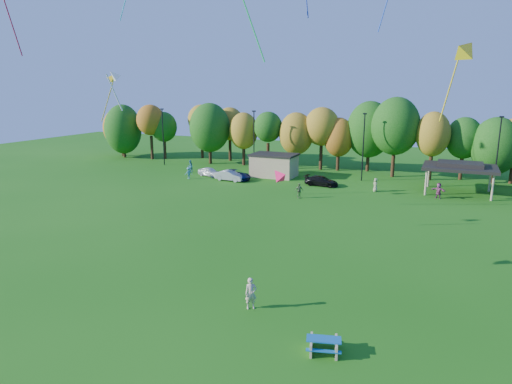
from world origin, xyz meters
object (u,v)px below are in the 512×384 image
at_px(picnic_table, 324,344).
at_px(car_b, 230,176).
at_px(car_a, 210,172).
at_px(car_c, 234,175).
at_px(kite_flyer, 251,293).
at_px(car_d, 321,181).

height_order(picnic_table, car_b, car_b).
bearing_deg(car_b, car_a, 72.25).
bearing_deg(picnic_table, car_c, 107.19).
distance_m(picnic_table, car_b, 41.63).
relative_size(car_a, car_c, 0.76).
xyz_separation_m(kite_flyer, car_b, (-17.59, 32.29, -0.23)).
bearing_deg(kite_flyer, car_b, 82.69).
height_order(car_c, car_d, car_c).
xyz_separation_m(picnic_table, car_b, (-22.62, 34.95, 0.28)).
bearing_deg(car_c, car_b, -176.93).
distance_m(car_a, car_c, 4.39).
bearing_deg(car_c, picnic_table, -130.12).
relative_size(car_c, car_d, 1.14).
xyz_separation_m(car_a, car_b, (4.09, -1.63, 0.06)).
bearing_deg(car_b, car_d, -77.78).
relative_size(car_b, car_c, 0.85).
height_order(kite_flyer, car_c, kite_flyer).
distance_m(picnic_table, car_d, 38.15).
bearing_deg(car_d, car_a, 94.80).
relative_size(kite_flyer, car_c, 0.37).
bearing_deg(kite_flyer, picnic_table, -63.79).
height_order(picnic_table, car_a, car_a).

